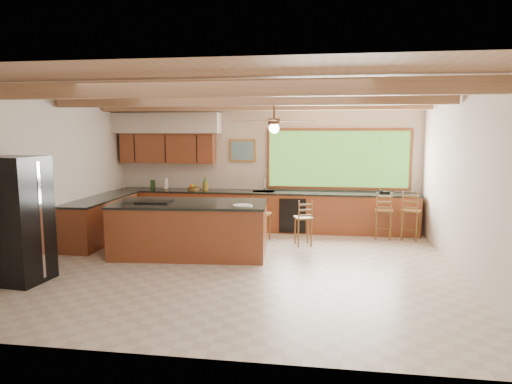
# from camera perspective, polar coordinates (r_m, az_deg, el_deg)

# --- Properties ---
(ground) EXTENTS (7.20, 7.20, 0.00)m
(ground) POSITION_cam_1_polar(r_m,az_deg,el_deg) (7.99, -1.83, -9.21)
(ground) COLOR beige
(ground) RESTS_ON ground
(room_shell) EXTENTS (7.27, 6.54, 3.02)m
(room_shell) POSITION_cam_1_polar(r_m,az_deg,el_deg) (8.32, -2.24, 6.94)
(room_shell) COLOR beige
(room_shell) RESTS_ON ground
(counter_run) EXTENTS (7.12, 3.10, 1.25)m
(counter_run) POSITION_cam_1_polar(r_m,az_deg,el_deg) (10.44, -3.80, -2.59)
(counter_run) COLOR brown
(counter_run) RESTS_ON ground
(island) EXTENTS (2.94, 1.56, 1.01)m
(island) POSITION_cam_1_polar(r_m,az_deg,el_deg) (8.67, -8.19, -4.53)
(island) COLOR brown
(island) RESTS_ON ground
(refrigerator) EXTENTS (0.83, 0.81, 1.94)m
(refrigerator) POSITION_cam_1_polar(r_m,az_deg,el_deg) (7.85, -27.58, -3.11)
(refrigerator) COLOR black
(refrigerator) RESTS_ON ground
(bar_stool_a) EXTENTS (0.40, 0.40, 0.97)m
(bar_stool_a) POSITION_cam_1_polar(r_m,az_deg,el_deg) (9.55, 0.66, -2.85)
(bar_stool_a) COLOR brown
(bar_stool_a) RESTS_ON ground
(bar_stool_b) EXTENTS (0.43, 0.43, 0.95)m
(bar_stool_b) POSITION_cam_1_polar(r_m,az_deg,el_deg) (9.24, 5.92, -3.34)
(bar_stool_b) COLOR brown
(bar_stool_b) RESTS_ON ground
(bar_stool_c) EXTENTS (0.40, 0.40, 1.03)m
(bar_stool_c) POSITION_cam_1_polar(r_m,az_deg,el_deg) (10.14, 15.67, -2.31)
(bar_stool_c) COLOR brown
(bar_stool_c) RESTS_ON ground
(bar_stool_d) EXTENTS (0.49, 0.49, 1.06)m
(bar_stool_d) POSITION_cam_1_polar(r_m,az_deg,el_deg) (10.18, 18.90, -2.32)
(bar_stool_d) COLOR brown
(bar_stool_d) RESTS_ON ground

